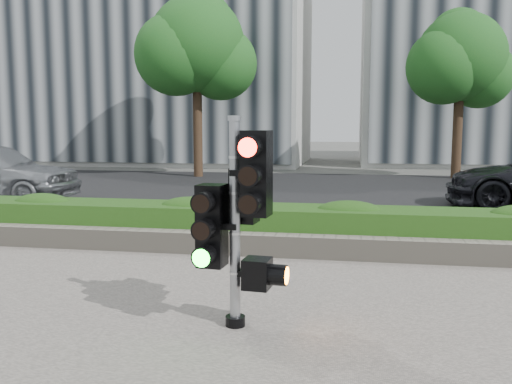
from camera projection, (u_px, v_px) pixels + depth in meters
ground at (225, 293)px, 6.72m from camera, size 120.00×120.00×0.00m
road at (300, 193)px, 16.50m from camera, size 60.00×13.00×0.02m
curb at (265, 237)px, 9.80m from camera, size 60.00×0.25×0.12m
stone_wall at (252, 244)px, 8.56m from camera, size 12.00×0.32×0.34m
hedge at (259, 226)px, 9.17m from camera, size 12.00×1.00×0.68m
building_left at (161, 26)px, 29.82m from camera, size 16.00×9.00×15.00m
tree_left at (197, 48)px, 21.10m from camera, size 4.61×4.03×7.34m
tree_right at (460, 60)px, 20.42m from camera, size 4.10×3.58×6.53m
traffic_signal at (239, 212)px, 5.43m from camera, size 0.76×0.57×2.14m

